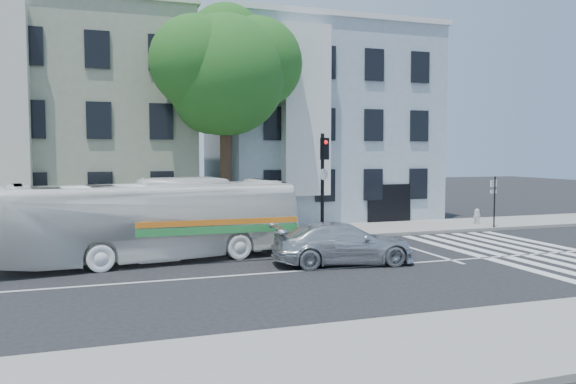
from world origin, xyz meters
name	(u,v)px	position (x,y,z in m)	size (l,w,h in m)	color
ground	(282,272)	(0.00, 0.00, 0.00)	(120.00, 120.00, 0.00)	black
sidewalk_far	(229,236)	(0.00, 8.00, 0.07)	(80.00, 4.00, 0.15)	gray
sidewalk_near	(410,352)	(0.00, -8.00, 0.07)	(80.00, 4.00, 0.15)	gray
building_left	(71,123)	(-7.00, 15.00, 5.50)	(12.00, 10.00, 11.00)	gray
building_right	(315,127)	(7.00, 15.00, 5.50)	(12.00, 10.00, 11.00)	#92A2AE
street_tree	(226,69)	(0.06, 8.74, 7.83)	(7.30, 5.90, 11.10)	#2D2116
bus	(155,220)	(-3.77, 3.33, 1.49)	(10.70, 2.50, 2.98)	white
sedan	(343,243)	(2.47, 0.65, 0.73)	(5.04, 2.05, 1.46)	silver
hedge	(133,235)	(-4.36, 6.80, 0.50)	(8.50, 0.84, 0.70)	#1C571C
traffic_signal	(323,171)	(3.86, 5.94, 3.09)	(0.48, 0.55, 4.78)	black
fire_hydrant	(477,216)	(13.26, 7.48, 0.57)	(0.47, 0.33, 0.83)	#B3B2AE
far_sign_pole	(494,195)	(13.25, 6.14, 1.78)	(0.46, 0.21, 2.59)	black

